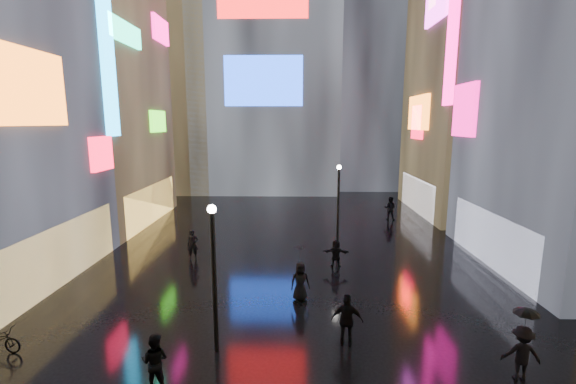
{
  "coord_description": "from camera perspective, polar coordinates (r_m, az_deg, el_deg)",
  "views": [
    {
      "loc": [
        0.31,
        -3.57,
        7.81
      ],
      "look_at": [
        0.0,
        12.0,
        5.0
      ],
      "focal_mm": 24.0,
      "sensor_mm": 36.0,
      "label": 1
    }
  ],
  "objects": [
    {
      "name": "pedestrian_5",
      "position": [
        21.41,
        7.12,
        -9.04
      ],
      "size": [
        1.48,
        0.63,
        1.54
      ],
      "primitive_type": "imported",
      "rotation": [
        0.0,
        0.0,
        3.02
      ],
      "color": "black",
      "rests_on": "ground"
    },
    {
      "name": "building_right_far",
      "position": [
        37.56,
        27.31,
        18.59
      ],
      "size": [
        10.28,
        12.0,
        28.0
      ],
      "color": "black",
      "rests_on": "ground"
    },
    {
      "name": "pedestrian_7",
      "position": [
        32.36,
        14.87,
        -2.36
      ],
      "size": [
        1.12,
        1.0,
        1.9
      ],
      "primitive_type": "imported",
      "rotation": [
        0.0,
        0.0,
        2.77
      ],
      "color": "black",
      "rests_on": "ground"
    },
    {
      "name": "pedestrian_1",
      "position": [
        13.04,
        -19.1,
        -22.59
      ],
      "size": [
        0.89,
        0.71,
        1.73
      ],
      "primitive_type": "imported",
      "rotation": [
        0.0,
        0.0,
        3.07
      ],
      "color": "black",
      "rests_on": "ground"
    },
    {
      "name": "pedestrian_4",
      "position": [
        17.51,
        1.82,
        -13.12
      ],
      "size": [
        0.94,
        0.7,
        1.74
      ],
      "primitive_type": "imported",
      "rotation": [
        0.0,
        0.0,
        0.18
      ],
      "color": "black",
      "rests_on": "ground"
    },
    {
      "name": "umbrella_1",
      "position": [
        14.08,
        31.78,
        -15.5
      ],
      "size": [
        0.87,
        0.87,
        0.64
      ],
      "primitive_type": "imported",
      "rotation": [
        0.0,
        0.0,
        0.23
      ],
      "color": "black",
      "rests_on": "pedestrian_2"
    },
    {
      "name": "tower_flank_right",
      "position": [
        51.16,
        11.64,
        20.38
      ],
      "size": [
        12.0,
        12.0,
        34.0
      ],
      "primitive_type": "cube",
      "color": "black",
      "rests_on": "ground"
    },
    {
      "name": "building_left_far",
      "position": [
        33.91,
        -28.55,
        14.39
      ],
      "size": [
        10.28,
        12.0,
        22.0
      ],
      "color": "black",
      "rests_on": "ground"
    },
    {
      "name": "tower_main",
      "position": [
        49.46,
        -3.04,
        25.7
      ],
      "size": [
        16.0,
        14.2,
        42.0
      ],
      "color": "black",
      "rests_on": "ground"
    },
    {
      "name": "pedestrian_3",
      "position": [
        14.45,
        8.76,
        -18.24
      ],
      "size": [
        1.18,
        0.63,
        1.9
      ],
      "primitive_type": "imported",
      "rotation": [
        0.0,
        0.0,
        2.98
      ],
      "color": "black",
      "rests_on": "ground"
    },
    {
      "name": "lamp_far",
      "position": [
        24.73,
        7.47,
        -1.21
      ],
      "size": [
        0.3,
        0.3,
        5.2
      ],
      "color": "black",
      "rests_on": "ground"
    },
    {
      "name": "lamp_near",
      "position": [
        13.34,
        -10.91,
        -11.37
      ],
      "size": [
        0.3,
        0.3,
        5.2
      ],
      "color": "black",
      "rests_on": "ground"
    },
    {
      "name": "tower_flank_left",
      "position": [
        48.05,
        -16.86,
        16.01
      ],
      "size": [
        10.0,
        10.0,
        26.0
      ],
      "primitive_type": "cube",
      "color": "black",
      "rests_on": "ground"
    },
    {
      "name": "ground",
      "position": [
        24.84,
        0.37,
        -8.1
      ],
      "size": [
        140.0,
        140.0,
        0.0
      ],
      "primitive_type": "plane",
      "color": "black",
      "rests_on": "ground"
    },
    {
      "name": "umbrella_2",
      "position": [
        17.05,
        1.85,
        -9.2
      ],
      "size": [
        0.98,
        0.96,
        0.8
      ],
      "primitive_type": "imported",
      "rotation": [
        0.0,
        0.0,
        1.47
      ],
      "color": "black",
      "rests_on": "pedestrian_4"
    },
    {
      "name": "pedestrian_2",
      "position": [
        14.61,
        31.32,
        -19.74
      ],
      "size": [
        1.22,
        0.84,
        1.74
      ],
      "primitive_type": "imported",
      "rotation": [
        0.0,
        0.0,
        2.96
      ],
      "color": "black",
      "rests_on": "ground"
    },
    {
      "name": "pedestrian_6",
      "position": [
        23.04,
        -13.93,
        -7.6
      ],
      "size": [
        0.72,
        0.57,
        1.75
      ],
      "primitive_type": "imported",
      "rotation": [
        0.0,
        0.0,
        0.26
      ],
      "color": "black",
      "rests_on": "ground"
    }
  ]
}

